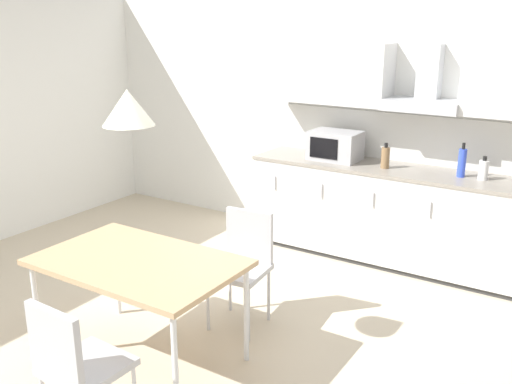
{
  "coord_description": "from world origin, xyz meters",
  "views": [
    {
      "loc": [
        2.51,
        -2.77,
        2.24
      ],
      "look_at": [
        0.31,
        0.68,
        1.0
      ],
      "focal_mm": 40.0,
      "sensor_mm": 36.0,
      "label": 1
    }
  ],
  "objects_px": {
    "chair_near_right": "(73,360)",
    "dining_table": "(138,267)",
    "chair_far_right": "(243,257)",
    "microwave": "(335,146)",
    "bottle_white": "(484,170)",
    "pendant_lamp": "(128,108)",
    "bottle_blue": "(462,162)",
    "bottle_brown": "(385,157)"
  },
  "relations": [
    {
      "from": "chair_near_right",
      "to": "dining_table",
      "type": "bearing_deg",
      "value": 110.25
    },
    {
      "from": "dining_table",
      "to": "chair_far_right",
      "type": "xyz_separation_m",
      "value": [
        0.29,
        0.81,
        -0.15
      ]
    },
    {
      "from": "microwave",
      "to": "chair_near_right",
      "type": "relative_size",
      "value": 0.55
    },
    {
      "from": "bottle_white",
      "to": "dining_table",
      "type": "height_order",
      "value": "bottle_white"
    },
    {
      "from": "microwave",
      "to": "pendant_lamp",
      "type": "relative_size",
      "value": 1.5
    },
    {
      "from": "bottle_blue",
      "to": "chair_near_right",
      "type": "relative_size",
      "value": 0.35
    },
    {
      "from": "chair_near_right",
      "to": "pendant_lamp",
      "type": "height_order",
      "value": "pendant_lamp"
    },
    {
      "from": "pendant_lamp",
      "to": "chair_near_right",
      "type": "bearing_deg",
      "value": -69.75
    },
    {
      "from": "dining_table",
      "to": "chair_near_right",
      "type": "bearing_deg",
      "value": -69.75
    },
    {
      "from": "bottle_blue",
      "to": "chair_far_right",
      "type": "height_order",
      "value": "bottle_blue"
    },
    {
      "from": "bottle_blue",
      "to": "chair_near_right",
      "type": "height_order",
      "value": "bottle_blue"
    },
    {
      "from": "pendant_lamp",
      "to": "bottle_white",
      "type": "bearing_deg",
      "value": 57.74
    },
    {
      "from": "bottle_brown",
      "to": "chair_near_right",
      "type": "relative_size",
      "value": 0.27
    },
    {
      "from": "bottle_blue",
      "to": "pendant_lamp",
      "type": "relative_size",
      "value": 0.94
    },
    {
      "from": "bottle_blue",
      "to": "chair_far_right",
      "type": "distance_m",
      "value": 2.13
    },
    {
      "from": "microwave",
      "to": "bottle_brown",
      "type": "height_order",
      "value": "microwave"
    },
    {
      "from": "bottle_blue",
      "to": "dining_table",
      "type": "distance_m",
      "value": 2.93
    },
    {
      "from": "bottle_brown",
      "to": "chair_far_right",
      "type": "bearing_deg",
      "value": -105.46
    },
    {
      "from": "bottle_white",
      "to": "dining_table",
      "type": "bearing_deg",
      "value": -122.26
    },
    {
      "from": "bottle_white",
      "to": "chair_near_right",
      "type": "distance_m",
      "value": 3.63
    },
    {
      "from": "microwave",
      "to": "bottle_brown",
      "type": "xyz_separation_m",
      "value": [
        0.54,
        -0.06,
        -0.04
      ]
    },
    {
      "from": "bottle_brown",
      "to": "dining_table",
      "type": "height_order",
      "value": "bottle_brown"
    },
    {
      "from": "microwave",
      "to": "chair_near_right",
      "type": "bearing_deg",
      "value": -88.62
    },
    {
      "from": "chair_near_right",
      "to": "pendant_lamp",
      "type": "bearing_deg",
      "value": 110.25
    },
    {
      "from": "microwave",
      "to": "dining_table",
      "type": "distance_m",
      "value": 2.57
    },
    {
      "from": "dining_table",
      "to": "chair_far_right",
      "type": "distance_m",
      "value": 0.87
    },
    {
      "from": "microwave",
      "to": "bottle_white",
      "type": "distance_m",
      "value": 1.39
    },
    {
      "from": "bottle_brown",
      "to": "chair_near_right",
      "type": "bearing_deg",
      "value": -97.92
    },
    {
      "from": "bottle_brown",
      "to": "microwave",
      "type": "bearing_deg",
      "value": 173.81
    },
    {
      "from": "microwave",
      "to": "bottle_blue",
      "type": "height_order",
      "value": "bottle_blue"
    },
    {
      "from": "microwave",
      "to": "pendant_lamp",
      "type": "height_order",
      "value": "pendant_lamp"
    },
    {
      "from": "dining_table",
      "to": "chair_near_right",
      "type": "distance_m",
      "value": 0.87
    },
    {
      "from": "bottle_blue",
      "to": "pendant_lamp",
      "type": "distance_m",
      "value": 2.99
    },
    {
      "from": "bottle_blue",
      "to": "chair_far_right",
      "type": "relative_size",
      "value": 0.35
    },
    {
      "from": "bottle_white",
      "to": "pendant_lamp",
      "type": "bearing_deg",
      "value": -122.26
    },
    {
      "from": "bottle_blue",
      "to": "pendant_lamp",
      "type": "height_order",
      "value": "pendant_lamp"
    },
    {
      "from": "bottle_brown",
      "to": "pendant_lamp",
      "type": "bearing_deg",
      "value": -106.93
    },
    {
      "from": "pendant_lamp",
      "to": "bottle_blue",
      "type": "bearing_deg",
      "value": 60.73
    },
    {
      "from": "chair_far_right",
      "to": "microwave",
      "type": "bearing_deg",
      "value": 92.49
    },
    {
      "from": "bottle_brown",
      "to": "bottle_blue",
      "type": "xyz_separation_m",
      "value": [
        0.67,
        0.06,
        0.03
      ]
    },
    {
      "from": "chair_far_right",
      "to": "pendant_lamp",
      "type": "bearing_deg",
      "value": -109.9
    },
    {
      "from": "bottle_brown",
      "to": "bottle_blue",
      "type": "bearing_deg",
      "value": 5.26
    }
  ]
}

